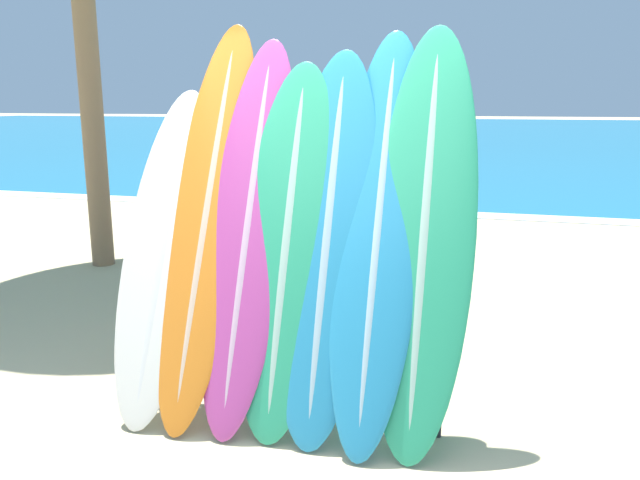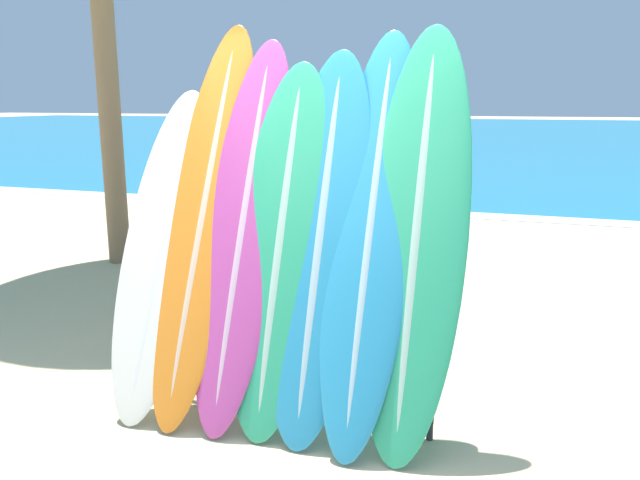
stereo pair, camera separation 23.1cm
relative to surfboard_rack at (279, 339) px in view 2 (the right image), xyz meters
The scene contains 14 objects.
ground_plane 0.82m from the surfboard_rack, 85.44° to the right, with size 160.00×160.00×0.00m, color #CCB789.
ocean_water 36.81m from the surfboard_rack, 89.92° to the left, with size 120.00×60.00×0.01m.
surfboard_rack is the anchor object (origin of this frame).
surfboard_slot_0 0.96m from the surfboard_rack, behind, with size 0.56×0.99×2.03m.
surfboard_slot_1 0.91m from the surfboard_rack, 168.38° to the left, with size 0.52×1.21×2.46m.
surfboard_slot_2 0.72m from the surfboard_rack, 163.59° to the left, with size 0.52×1.07×2.35m.
surfboard_slot_3 0.59m from the surfboard_rack, 79.76° to the left, with size 0.59×0.90×2.20m.
surfboard_slot_4 0.68m from the surfboard_rack, 12.22° to the left, with size 0.58×0.95×2.27m.
surfboard_slot_5 0.88m from the surfboard_rack, ahead, with size 0.52×1.11×2.39m.
surfboard_slot_6 1.07m from the surfboard_rack, ahead, with size 0.58×0.98×2.40m.
person_near_water 2.46m from the surfboard_rack, 124.51° to the left, with size 0.20×0.26×1.51m.
person_mid_beach 5.25m from the surfboard_rack, 96.18° to the left, with size 0.29×0.27×1.71m.
person_far_left 3.58m from the surfboard_rack, 125.75° to the left, with size 0.26×0.21×1.55m.
person_far_right 3.04m from the surfboard_rack, 89.73° to the left, with size 0.29×0.29×1.73m.
Camera 2 is at (1.34, -2.70, 1.95)m, focal length 35.00 mm.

